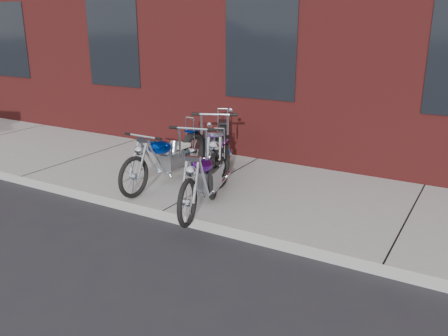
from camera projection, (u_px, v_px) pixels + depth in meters
The scene contains 5 objects.
ground at pixel (163, 221), 6.65m from camera, with size 120.00×120.00×0.00m, color #252527.
sidewalk at pixel (218, 185), 7.86m from camera, with size 22.00×3.00×0.15m, color #A2A09C.
chopper_purple at pixel (207, 177), 6.77m from camera, with size 0.75×2.18×1.25m.
chopper_blue at pixel (168, 158), 7.66m from camera, with size 0.54×2.22×0.96m.
chopper_third at pixel (219, 154), 7.79m from camera, with size 1.13×2.26×1.24m.
Camera 1 is at (3.81, -4.86, 2.71)m, focal length 38.00 mm.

